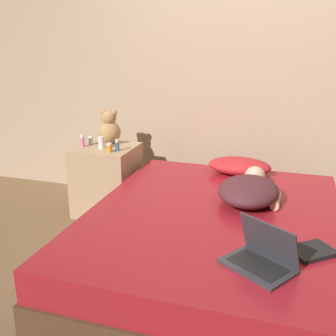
% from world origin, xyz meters
% --- Properties ---
extents(ground_plane, '(12.00, 12.00, 0.00)m').
position_xyz_m(ground_plane, '(0.00, 0.00, 0.00)').
color(ground_plane, brown).
extents(wall_back, '(8.00, 0.06, 2.60)m').
position_xyz_m(wall_back, '(0.00, 1.26, 1.30)').
color(wall_back, tan).
rests_on(wall_back, ground_plane).
extents(bed, '(1.60, 1.97, 0.46)m').
position_xyz_m(bed, '(0.00, 0.00, 0.23)').
color(bed, '#4C331E').
rests_on(bed, ground_plane).
extents(nightstand, '(0.51, 0.50, 0.62)m').
position_xyz_m(nightstand, '(-1.12, 0.71, 0.31)').
color(nightstand, tan).
rests_on(nightstand, ground_plane).
extents(pillow, '(0.51, 0.30, 0.14)m').
position_xyz_m(pillow, '(0.05, 0.80, 0.53)').
color(pillow, red).
rests_on(pillow, bed).
extents(person_lying, '(0.43, 0.66, 0.16)m').
position_xyz_m(person_lying, '(0.19, 0.26, 0.54)').
color(person_lying, '#4C2328').
rests_on(person_lying, bed).
extents(laptop, '(0.39, 0.36, 0.23)m').
position_xyz_m(laptop, '(0.34, -0.56, 0.51)').
color(laptop, '#333338').
rests_on(laptop, bed).
extents(teddy_bear, '(0.20, 0.20, 0.31)m').
position_xyz_m(teddy_bear, '(-1.13, 0.84, 0.75)').
color(teddy_bear, tan).
rests_on(teddy_bear, nightstand).
extents(bottle_clear, '(0.04, 0.04, 0.07)m').
position_xyz_m(bottle_clear, '(-1.28, 0.75, 0.65)').
color(bottle_clear, silver).
rests_on(bottle_clear, nightstand).
extents(bottle_white, '(0.05, 0.05, 0.10)m').
position_xyz_m(bottle_white, '(-1.12, 0.65, 0.67)').
color(bottle_white, white).
rests_on(bottle_white, nightstand).
extents(bottle_blue, '(0.03, 0.03, 0.10)m').
position_xyz_m(bottle_blue, '(-0.96, 0.62, 0.67)').
color(bottle_blue, '#3866B2').
rests_on(bottle_blue, nightstand).
extents(bottle_pink, '(0.04, 0.04, 0.10)m').
position_xyz_m(bottle_pink, '(-1.31, 0.66, 0.67)').
color(bottle_pink, pink).
rests_on(bottle_pink, nightstand).
extents(bottle_orange, '(0.05, 0.05, 0.08)m').
position_xyz_m(bottle_orange, '(-1.00, 0.57, 0.65)').
color(bottle_orange, orange).
rests_on(bottle_orange, nightstand).
extents(book, '(0.28, 0.27, 0.02)m').
position_xyz_m(book, '(0.58, -0.36, 0.47)').
color(book, black).
rests_on(book, bed).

